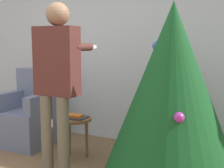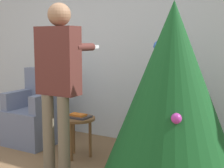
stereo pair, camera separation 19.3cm
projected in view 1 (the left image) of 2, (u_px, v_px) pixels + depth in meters
The scene contains 7 objects.
wall_back at pixel (106, 45), 4.40m from camera, with size 8.00×0.06×2.70m.
christmas_tree at pixel (172, 90), 3.00m from camera, with size 1.33×1.33×1.78m.
armchair at pixel (29, 117), 4.23m from camera, with size 0.63×0.63×1.02m.
person_standing at pixel (57, 74), 3.10m from camera, with size 0.46×0.57×1.78m.
side_stool at pixel (74, 125), 3.72m from camera, with size 0.41×0.41×0.49m.
laptop at pixel (74, 117), 3.71m from camera, with size 0.29×0.20×0.02m.
book at pixel (74, 115), 3.70m from camera, with size 0.20×0.11×0.02m.
Camera 1 is at (2.00, -1.73, 1.41)m, focal length 50.00 mm.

